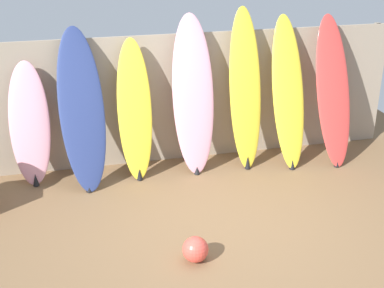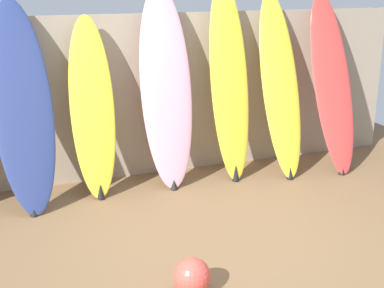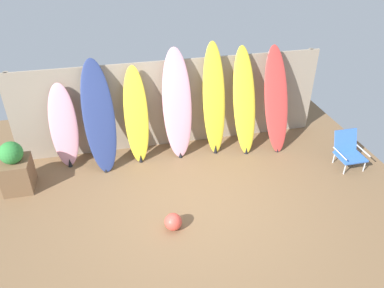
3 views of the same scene
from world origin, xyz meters
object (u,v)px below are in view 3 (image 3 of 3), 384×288
object	(u,v)px
beach_ball	(173,222)
surfboard_pink_3	(177,105)
surfboard_pink_0	(64,127)
surfboard_yellow_2	(136,116)
surfboard_yellow_4	(214,101)
surfboard_red_6	(276,101)
planter_box	(16,169)
surfboard_navy_1	(99,117)
surfboard_yellow_5	(244,102)
beach_chair	(348,149)

from	to	relation	value
beach_ball	surfboard_pink_3	bearing A→B (deg)	77.02
surfboard_pink_0	surfboard_yellow_2	size ratio (longest dim) A/B	0.88
surfboard_yellow_4	surfboard_red_6	xyz separation A→B (m)	(1.23, -0.13, -0.07)
surfboard_red_6	planter_box	xyz separation A→B (m)	(-4.88, -0.40, -0.58)
surfboard_yellow_4	surfboard_red_6	distance (m)	1.24
surfboard_navy_1	planter_box	bearing A→B (deg)	-162.56
surfboard_navy_1	surfboard_yellow_4	distance (m)	2.18
surfboard_navy_1	beach_ball	xyz separation A→B (m)	(0.97, -2.04, -0.85)
surfboard_yellow_2	surfboard_yellow_5	bearing A→B (deg)	-1.69
surfboard_pink_0	surfboard_navy_1	world-z (taller)	surfboard_navy_1
surfboard_yellow_4	planter_box	bearing A→B (deg)	-171.69
surfboard_yellow_2	surfboard_yellow_4	xyz separation A→B (m)	(1.50, -0.00, 0.17)
surfboard_yellow_4	planter_box	distance (m)	3.75
surfboard_navy_1	surfboard_yellow_4	bearing A→B (deg)	1.82
surfboard_yellow_5	beach_ball	xyz separation A→B (m)	(-1.80, -2.05, -0.87)
surfboard_navy_1	surfboard_yellow_5	bearing A→B (deg)	0.24
surfboard_yellow_4	planter_box	world-z (taller)	surfboard_yellow_4
surfboard_navy_1	surfboard_pink_0	bearing A→B (deg)	165.79
surfboard_pink_0	surfboard_yellow_5	xyz separation A→B (m)	(3.43, -0.16, 0.21)
beach_chair	beach_ball	distance (m)	3.68
surfboard_pink_3	surfboard_pink_0	bearing A→B (deg)	177.44
surfboard_yellow_4	beach_chair	bearing A→B (deg)	-25.98
surfboard_pink_3	beach_ball	xyz separation A→B (m)	(-0.49, -2.11, -0.91)
beach_chair	planter_box	world-z (taller)	planter_box
surfboard_yellow_4	beach_ball	distance (m)	2.60
surfboard_pink_3	surfboard_yellow_5	distance (m)	1.32
surfboard_yellow_4	planter_box	size ratio (longest dim) A/B	2.32
beach_chair	planter_box	bearing A→B (deg)	176.20
surfboard_yellow_5	surfboard_red_6	size ratio (longest dim) A/B	1.01
surfboard_pink_3	surfboard_yellow_4	xyz separation A→B (m)	(0.72, -0.00, 0.02)
surfboard_yellow_4	surfboard_red_6	size ratio (longest dim) A/B	1.07
surfboard_navy_1	surfboard_red_6	size ratio (longest dim) A/B	0.99
surfboard_navy_1	beach_chair	xyz separation A→B (m)	(4.51, -1.07, -0.66)
surfboard_navy_1	beach_ball	size ratio (longest dim) A/B	7.41
surfboard_navy_1	planter_box	world-z (taller)	surfboard_navy_1
beach_chair	planter_box	distance (m)	6.02
surfboard_pink_0	beach_chair	world-z (taller)	surfboard_pink_0
surfboard_pink_3	beach_chair	distance (m)	3.34
surfboard_navy_1	surfboard_yellow_2	xyz separation A→B (m)	(0.67, 0.07, -0.09)
surfboard_pink_0	surfboard_pink_3	xyz separation A→B (m)	(2.11, -0.09, 0.25)
surfboard_navy_1	surfboard_yellow_4	world-z (taller)	surfboard_yellow_4
surfboard_red_6	planter_box	world-z (taller)	surfboard_red_6
planter_box	surfboard_yellow_4	bearing A→B (deg)	8.31
surfboard_yellow_2	surfboard_pink_3	size ratio (longest dim) A/B	0.87
surfboard_pink_0	surfboard_pink_3	bearing A→B (deg)	-2.56
surfboard_yellow_4	beach_chair	xyz separation A→B (m)	(2.33, -1.14, -0.74)
surfboard_pink_0	surfboard_red_6	distance (m)	4.07
surfboard_pink_3	surfboard_yellow_5	size ratio (longest dim) A/B	1.04
surfboard_navy_1	beach_chair	world-z (taller)	surfboard_navy_1
surfboard_pink_0	beach_ball	world-z (taller)	surfboard_pink_0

